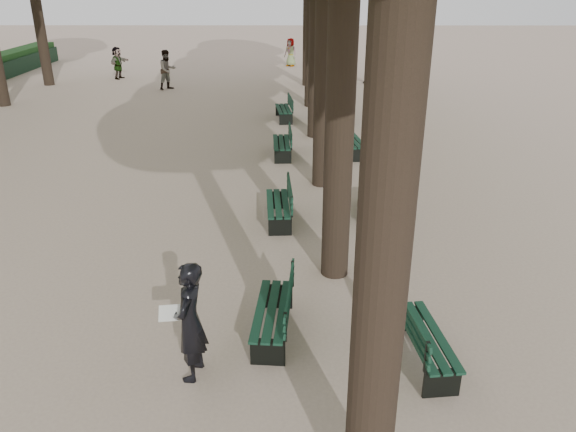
{
  "coord_description": "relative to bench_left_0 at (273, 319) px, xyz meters",
  "views": [
    {
      "loc": [
        0.65,
        -6.58,
        5.35
      ],
      "look_at": [
        0.6,
        3.0,
        1.2
      ],
      "focal_mm": 35.0,
      "sensor_mm": 36.0,
      "label": 1
    }
  ],
  "objects": [
    {
      "name": "bench_left_3",
      "position": [
        -0.0,
        14.43,
        0.0
      ],
      "size": [
        0.77,
        1.85,
        0.92
      ],
      "color": "black",
      "rests_on": "ground"
    },
    {
      "name": "pedestrian_e",
      "position": [
        -9.22,
        23.93,
        0.58
      ],
      "size": [
        0.75,
        1.62,
        1.71
      ],
      "primitive_type": "imported",
      "rotation": [
        0.0,
        0.0,
        1.31
      ],
      "color": "#262628",
      "rests_on": "ground"
    },
    {
      "name": "bench_right_3",
      "position": [
        2.27,
        14.2,
        0.0
      ],
      "size": [
        0.8,
        1.86,
        0.92
      ],
      "color": "black",
      "rests_on": "ground"
    },
    {
      "name": "bench_right_0",
      "position": [
        2.27,
        -0.67,
        0.0
      ],
      "size": [
        0.77,
        1.85,
        0.92
      ],
      "color": "black",
      "rests_on": "ground"
    },
    {
      "name": "bench_left_2",
      "position": [
        0.0,
        9.63,
        0.0
      ],
      "size": [
        0.65,
        1.82,
        0.92
      ],
      "color": "black",
      "rests_on": "ground"
    },
    {
      "name": "pedestrian_c",
      "position": [
        4.35,
        22.65,
        0.59
      ],
      "size": [
        0.71,
        1.07,
        1.73
      ],
      "primitive_type": "imported",
      "rotation": [
        0.0,
        0.0,
        4.32
      ],
      "color": "#262628",
      "rests_on": "ground"
    },
    {
      "name": "bench_left_0",
      "position": [
        0.0,
        0.0,
        0.0
      ],
      "size": [
        0.69,
        1.84,
        0.92
      ],
      "color": "black",
      "rests_on": "ground"
    },
    {
      "name": "ground",
      "position": [
        -0.37,
        -0.98,
        -0.27
      ],
      "size": [
        120.0,
        120.0,
        0.0
      ],
      "primitive_type": "plane",
      "color": "tan",
      "rests_on": "ground"
    },
    {
      "name": "bench_right_2",
      "position": [
        2.27,
        9.81,
        0.0
      ],
      "size": [
        0.81,
        1.86,
        0.92
      ],
      "color": "black",
      "rests_on": "ground"
    },
    {
      "name": "pedestrian_d",
      "position": [
        0.25,
        28.6,
        0.57
      ],
      "size": [
        0.88,
        0.73,
        1.69
      ],
      "primitive_type": "imported",
      "rotation": [
        0.0,
        0.0,
        5.72
      ],
      "color": "#262628",
      "rests_on": "ground"
    },
    {
      "name": "bench_left_1",
      "position": [
        0.0,
        4.49,
        0.0
      ],
      "size": [
        0.67,
        1.83,
        0.92
      ],
      "color": "black",
      "rests_on": "ground"
    },
    {
      "name": "bench_right_1",
      "position": [
        2.27,
        4.91,
        0.0
      ],
      "size": [
        0.72,
        1.84,
        0.92
      ],
      "color": "black",
      "rests_on": "ground"
    },
    {
      "name": "man_with_map",
      "position": [
        -1.11,
        -1.01,
        0.63
      ],
      "size": [
        0.66,
        0.77,
        1.81
      ],
      "color": "black",
      "rests_on": "ground"
    },
    {
      "name": "pedestrian_b",
      "position": [
        3.19,
        25.39,
        0.49
      ],
      "size": [
        1.03,
        0.51,
        1.53
      ],
      "primitive_type": "imported",
      "rotation": [
        0.0,
        0.0,
        3.35
      ],
      "color": "#262628",
      "rests_on": "ground"
    },
    {
      "name": "pedestrian_a",
      "position": [
        -5.86,
        20.86,
        0.69
      ],
      "size": [
        0.93,
        0.93,
        1.92
      ],
      "primitive_type": "imported",
      "rotation": [
        0.0,
        0.0,
        0.77
      ],
      "color": "#262628",
      "rests_on": "ground"
    }
  ]
}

